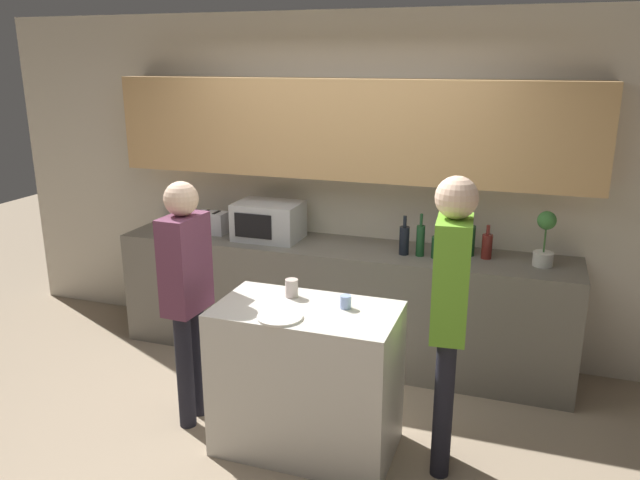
{
  "coord_description": "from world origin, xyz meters",
  "views": [
    {
      "loc": [
        1.38,
        -3.06,
        2.34
      ],
      "look_at": [
        0.19,
        0.39,
        1.28
      ],
      "focal_mm": 35.0,
      "sensor_mm": 36.0,
      "label": 1
    }
  ],
  "objects_px": {
    "bottle_2": "(437,247)",
    "bottle_5": "(487,246)",
    "potted_plant": "(545,239)",
    "microwave": "(269,221)",
    "bottle_3": "(454,243)",
    "person_left": "(450,301)",
    "bottle_0": "(404,240)",
    "bottle_4": "(469,240)",
    "plate_on_island": "(280,317)",
    "toaster": "(212,223)",
    "person_center": "(187,284)",
    "cup_0": "(346,302)",
    "cup_1": "(292,288)",
    "bottle_1": "(420,240)"
  },
  "relations": [
    {
      "from": "potted_plant",
      "to": "plate_on_island",
      "type": "relative_size",
      "value": 1.52
    },
    {
      "from": "bottle_2",
      "to": "toaster",
      "type": "bearing_deg",
      "value": 177.99
    },
    {
      "from": "bottle_0",
      "to": "cup_1",
      "type": "height_order",
      "value": "bottle_0"
    },
    {
      "from": "plate_on_island",
      "to": "cup_1",
      "type": "xyz_separation_m",
      "value": [
        -0.06,
        0.33,
        0.05
      ]
    },
    {
      "from": "plate_on_island",
      "to": "cup_1",
      "type": "bearing_deg",
      "value": 100.05
    },
    {
      "from": "bottle_1",
      "to": "bottle_4",
      "type": "xyz_separation_m",
      "value": [
        0.34,
        0.13,
        -0.0
      ]
    },
    {
      "from": "microwave",
      "to": "cup_0",
      "type": "height_order",
      "value": "microwave"
    },
    {
      "from": "microwave",
      "to": "bottle_0",
      "type": "relative_size",
      "value": 1.76
    },
    {
      "from": "bottle_1",
      "to": "bottle_4",
      "type": "relative_size",
      "value": 1.02
    },
    {
      "from": "microwave",
      "to": "toaster",
      "type": "relative_size",
      "value": 2.0
    },
    {
      "from": "cup_0",
      "to": "cup_1",
      "type": "distance_m",
      "value": 0.37
    },
    {
      "from": "bottle_3",
      "to": "cup_1",
      "type": "height_order",
      "value": "bottle_3"
    },
    {
      "from": "potted_plant",
      "to": "bottle_0",
      "type": "distance_m",
      "value": 0.99
    },
    {
      "from": "bottle_5",
      "to": "cup_0",
      "type": "xyz_separation_m",
      "value": [
        -0.7,
        -1.23,
        -0.06
      ]
    },
    {
      "from": "bottle_0",
      "to": "person_center",
      "type": "xyz_separation_m",
      "value": [
        -1.16,
        -1.17,
        -0.08
      ]
    },
    {
      "from": "bottle_3",
      "to": "person_left",
      "type": "xyz_separation_m",
      "value": [
        0.14,
        -1.27,
        0.03
      ]
    },
    {
      "from": "bottle_3",
      "to": "bottle_1",
      "type": "bearing_deg",
      "value": -148.82
    },
    {
      "from": "toaster",
      "to": "cup_0",
      "type": "bearing_deg",
      "value": -37.81
    },
    {
      "from": "bottle_0",
      "to": "plate_on_island",
      "type": "xyz_separation_m",
      "value": [
        -0.42,
        -1.39,
        -0.11
      ]
    },
    {
      "from": "plate_on_island",
      "to": "cup_1",
      "type": "height_order",
      "value": "cup_1"
    },
    {
      "from": "potted_plant",
      "to": "microwave",
      "type": "bearing_deg",
      "value": -179.96
    },
    {
      "from": "toaster",
      "to": "cup_0",
      "type": "distance_m",
      "value": 1.93
    },
    {
      "from": "toaster",
      "to": "bottle_1",
      "type": "height_order",
      "value": "bottle_1"
    },
    {
      "from": "bottle_4",
      "to": "cup_0",
      "type": "bearing_deg",
      "value": -114.36
    },
    {
      "from": "potted_plant",
      "to": "bottle_4",
      "type": "height_order",
      "value": "potted_plant"
    },
    {
      "from": "potted_plant",
      "to": "bottle_2",
      "type": "relative_size",
      "value": 1.75
    },
    {
      "from": "toaster",
      "to": "person_center",
      "type": "distance_m",
      "value": 1.32
    },
    {
      "from": "toaster",
      "to": "bottle_3",
      "type": "height_order",
      "value": "bottle_3"
    },
    {
      "from": "bottle_1",
      "to": "plate_on_island",
      "type": "height_order",
      "value": "bottle_1"
    },
    {
      "from": "person_left",
      "to": "plate_on_island",
      "type": "bearing_deg",
      "value": 100.94
    },
    {
      "from": "bottle_4",
      "to": "person_center",
      "type": "distance_m",
      "value": 2.08
    },
    {
      "from": "microwave",
      "to": "bottle_2",
      "type": "relative_size",
      "value": 2.31
    },
    {
      "from": "person_left",
      "to": "bottle_2",
      "type": "bearing_deg",
      "value": 7.51
    },
    {
      "from": "toaster",
      "to": "person_left",
      "type": "xyz_separation_m",
      "value": [
        2.13,
        -1.19,
        0.03
      ]
    },
    {
      "from": "toaster",
      "to": "microwave",
      "type": "bearing_deg",
      "value": -0.17
    },
    {
      "from": "bottle_3",
      "to": "bottle_5",
      "type": "distance_m",
      "value": 0.25
    },
    {
      "from": "bottle_5",
      "to": "person_left",
      "type": "distance_m",
      "value": 1.24
    },
    {
      "from": "bottle_3",
      "to": "cup_0",
      "type": "distance_m",
      "value": 1.35
    },
    {
      "from": "microwave",
      "to": "cup_1",
      "type": "bearing_deg",
      "value": -60.2
    },
    {
      "from": "toaster",
      "to": "potted_plant",
      "type": "height_order",
      "value": "potted_plant"
    },
    {
      "from": "potted_plant",
      "to": "bottle_5",
      "type": "bearing_deg",
      "value": 173.88
    },
    {
      "from": "microwave",
      "to": "potted_plant",
      "type": "distance_m",
      "value": 2.1
    },
    {
      "from": "plate_on_island",
      "to": "person_center",
      "type": "xyz_separation_m",
      "value": [
        -0.73,
        0.23,
        0.03
      ]
    },
    {
      "from": "person_left",
      "to": "toaster",
      "type": "bearing_deg",
      "value": 55.84
    },
    {
      "from": "cup_1",
      "to": "potted_plant",
      "type": "bearing_deg",
      "value": 37.38
    },
    {
      "from": "bottle_3",
      "to": "bottle_4",
      "type": "height_order",
      "value": "bottle_4"
    },
    {
      "from": "bottle_1",
      "to": "cup_0",
      "type": "distance_m",
      "value": 1.16
    },
    {
      "from": "bottle_2",
      "to": "bottle_5",
      "type": "relative_size",
      "value": 0.9
    },
    {
      "from": "bottle_4",
      "to": "bottle_1",
      "type": "bearing_deg",
      "value": -158.63
    },
    {
      "from": "bottle_5",
      "to": "bottle_3",
      "type": "bearing_deg",
      "value": 170.26
    }
  ]
}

